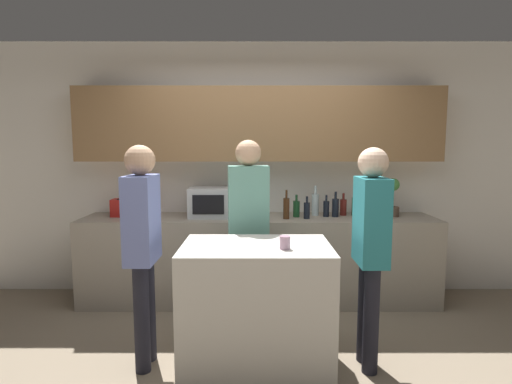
% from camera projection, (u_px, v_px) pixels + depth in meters
% --- Properties ---
extents(ground_plane, '(14.00, 14.00, 0.00)m').
position_uv_depth(ground_plane, '(260.00, 375.00, 2.81)').
color(ground_plane, '#7F705B').
extents(back_wall, '(6.40, 0.40, 2.70)m').
position_uv_depth(back_wall, '(259.00, 152.00, 4.28)').
color(back_wall, silver).
rests_on(back_wall, ground_plane).
extents(back_counter, '(3.60, 0.62, 0.88)m').
position_uv_depth(back_counter, '(259.00, 259.00, 4.14)').
color(back_counter, gray).
rests_on(back_counter, ground_plane).
extents(kitchen_island, '(1.06, 0.68, 0.91)m').
position_uv_depth(kitchen_island, '(256.00, 306.00, 2.89)').
color(kitchen_island, beige).
rests_on(kitchen_island, ground_plane).
extents(microwave, '(0.52, 0.39, 0.30)m').
position_uv_depth(microwave, '(215.00, 202.00, 4.12)').
color(microwave, '#B7BABC').
rests_on(microwave, back_counter).
extents(toaster, '(0.26, 0.16, 0.18)m').
position_uv_depth(toaster, '(125.00, 208.00, 4.12)').
color(toaster, '#B21E19').
rests_on(toaster, back_counter).
extents(potted_plant, '(0.14, 0.14, 0.39)m').
position_uv_depth(potted_plant, '(392.00, 197.00, 4.11)').
color(potted_plant, brown).
rests_on(potted_plant, back_counter).
extents(bottle_0, '(0.06, 0.06, 0.29)m').
position_uv_depth(bottle_0, '(286.00, 208.00, 3.98)').
color(bottle_0, '#472814').
rests_on(bottle_0, back_counter).
extents(bottle_1, '(0.07, 0.07, 0.23)m').
position_uv_depth(bottle_1, '(296.00, 208.00, 4.09)').
color(bottle_1, '#194723').
rests_on(bottle_1, back_counter).
extents(bottle_2, '(0.06, 0.06, 0.23)m').
position_uv_depth(bottle_2, '(307.00, 210.00, 3.99)').
color(bottle_2, black).
rests_on(bottle_2, back_counter).
extents(bottle_3, '(0.08, 0.08, 0.31)m').
position_uv_depth(bottle_3, '(315.00, 204.00, 4.18)').
color(bottle_3, silver).
rests_on(bottle_3, back_counter).
extents(bottle_4, '(0.06, 0.06, 0.23)m').
position_uv_depth(bottle_4, '(326.00, 208.00, 4.11)').
color(bottle_4, black).
rests_on(bottle_4, back_counter).
extents(bottle_5, '(0.07, 0.07, 0.26)m').
position_uv_depth(bottle_5, '(335.00, 207.00, 4.09)').
color(bottle_5, black).
rests_on(bottle_5, back_counter).
extents(bottle_6, '(0.07, 0.07, 0.23)m').
position_uv_depth(bottle_6, '(343.00, 207.00, 4.19)').
color(bottle_6, maroon).
rests_on(bottle_6, back_counter).
extents(bottle_7, '(0.06, 0.06, 0.26)m').
position_uv_depth(bottle_7, '(355.00, 206.00, 4.18)').
color(bottle_7, '#194723').
rests_on(bottle_7, back_counter).
extents(cup_0, '(0.08, 0.08, 0.09)m').
position_uv_depth(cup_0, '(285.00, 243.00, 2.72)').
color(cup_0, '#AD839B').
rests_on(cup_0, kitchen_island).
extents(person_left, '(0.21, 0.34, 1.60)m').
position_uv_depth(person_left, '(370.00, 240.00, 2.82)').
color(person_left, black).
rests_on(person_left, ground_plane).
extents(person_center, '(0.21, 0.34, 1.61)m').
position_uv_depth(person_center, '(142.00, 238.00, 2.83)').
color(person_center, black).
rests_on(person_center, ground_plane).
extents(person_right, '(0.36, 0.23, 1.66)m').
position_uv_depth(person_right, '(248.00, 219.00, 3.42)').
color(person_right, black).
rests_on(person_right, ground_plane).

